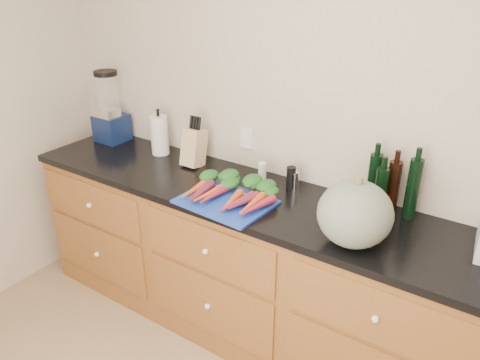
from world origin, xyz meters
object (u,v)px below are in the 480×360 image
Objects in this scene: carrots at (231,192)px; tomato_box at (358,202)px; cutting_board at (226,202)px; squash at (355,214)px; blender_appliance at (110,111)px; knife_block at (194,147)px; paper_towel at (160,135)px.

tomato_box is (0.59, 0.28, -0.01)m from carrots.
squash is (0.69, 0.00, 0.14)m from cutting_board.
tomato_box is at bearing 0.41° from blender_appliance.
tomato_box is at bearing 29.28° from cutting_board.
squash is 2.27× the size of tomato_box.
knife_block is at bearing -178.34° from tomato_box.
paper_towel is at bearing -179.57° from tomato_box.
knife_block is 1.04m from tomato_box.
squash is 1.91m from blender_appliance.
knife_block is at bearing -3.85° from paper_towel.
squash reaches higher than knife_block.
squash is 1.46× the size of knife_block.
blender_appliance is 1.79m from tomato_box.
squash is at bearing -4.10° from carrots.
paper_towel is at bearing 0.34° from blender_appliance.
carrots reaches higher than cutting_board.
knife_block reaches higher than tomato_box.
paper_towel is 1.12× the size of knife_block.
tomato_box is at bearing 1.66° from knife_block.
knife_block reaches higher than cutting_board.
blender_appliance is at bearing -179.59° from tomato_box.
blender_appliance is 0.46m from paper_towel.
squash reaches higher than cutting_board.
knife_block is at bearing 151.13° from carrots.
squash is at bearing -14.63° from knife_block.
blender_appliance is 2.14× the size of knife_block.
cutting_board is 1.85× the size of paper_towel.
cutting_board is at bearing -23.23° from paper_towel.
carrots is 0.70m from squash.
blender_appliance reaches higher than knife_block.
knife_block is at bearing 165.37° from squash.
carrots reaches higher than tomato_box.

